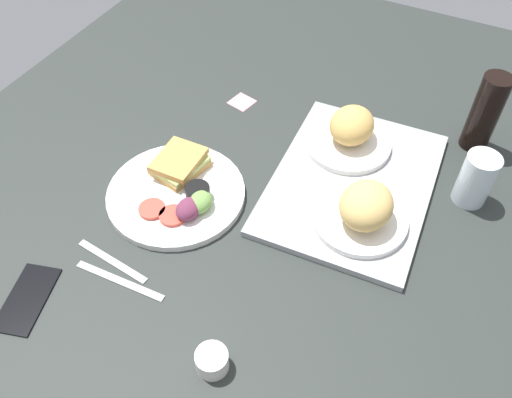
{
  "coord_description": "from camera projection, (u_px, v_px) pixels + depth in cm",
  "views": [
    {
      "loc": [
        65.76,
        35.34,
        85.9
      ],
      "look_at": [
        2.0,
        3.0,
        4.0
      ],
      "focal_mm": 37.28,
      "sensor_mm": 36.0,
      "label": 1
    }
  ],
  "objects": [
    {
      "name": "soda_bottle",
      "position": [
        485.0,
        113.0,
        1.18
      ],
      "size": [
        6.4,
        6.4,
        18.93
      ],
      "primitive_type": "cylinder",
      "color": "black",
      "rests_on": "ground_plane"
    },
    {
      "name": "espresso_cup",
      "position": [
        212.0,
        361.0,
        0.88
      ],
      "size": [
        5.6,
        5.6,
        4.0
      ],
      "primitive_type": "cylinder",
      "color": "silver",
      "rests_on": "ground_plane"
    },
    {
      "name": "fork",
      "position": [
        112.0,
        261.0,
        1.03
      ],
      "size": [
        3.22,
        17.05,
        0.5
      ],
      "primitive_type": "cube",
      "rotation": [
        0.0,
        0.0,
        1.46
      ],
      "color": "#B7B7BC",
      "rests_on": "ground_plane"
    },
    {
      "name": "drinking_glass",
      "position": [
        476.0,
        179.0,
        1.1
      ],
      "size": [
        7.03,
        7.03,
        12.07
      ],
      "primitive_type": "cylinder",
      "color": "silver",
      "rests_on": "ground_plane"
    },
    {
      "name": "cell_phone",
      "position": [
        27.0,
        298.0,
        0.98
      ],
      "size": [
        15.83,
        10.89,
        0.8
      ],
      "primitive_type": "cube",
      "rotation": [
        0.0,
        0.0,
        0.28
      ],
      "color": "black",
      "rests_on": "ground_plane"
    },
    {
      "name": "sticky_note",
      "position": [
        242.0,
        102.0,
        1.36
      ],
      "size": [
        6.71,
        6.71,
        0.12
      ],
      "primitive_type": "cube",
      "rotation": [
        0.0,
        0.0,
        -0.22
      ],
      "color": "pink",
      "rests_on": "ground_plane"
    },
    {
      "name": "ground_plane",
      "position": [
        248.0,
        205.0,
        1.15
      ],
      "size": [
        190.0,
        150.0,
        3.0
      ],
      "primitive_type": "cube",
      "color": "#282D2B"
    },
    {
      "name": "plate_with_salad",
      "position": [
        179.0,
        190.0,
        1.14
      ],
      "size": [
        29.57,
        29.57,
        5.4
      ],
      "color": "white",
      "rests_on": "ground_plane"
    },
    {
      "name": "bread_plate_far",
      "position": [
        364.0,
        210.0,
        1.05
      ],
      "size": [
        19.46,
        19.46,
        9.64
      ],
      "color": "white",
      "rests_on": "serving_tray"
    },
    {
      "name": "knife",
      "position": [
        120.0,
        280.0,
        1.0
      ],
      "size": [
        2.21,
        19.04,
        0.5
      ],
      "primitive_type": "cube",
      "rotation": [
        0.0,
        0.0,
        1.61
      ],
      "color": "#B7B7BC",
      "rests_on": "ground_plane"
    },
    {
      "name": "bread_plate_near",
      "position": [
        350.0,
        132.0,
        1.2
      ],
      "size": [
        19.79,
        19.79,
        9.16
      ],
      "color": "white",
      "rests_on": "serving_tray"
    },
    {
      "name": "serving_tray",
      "position": [
        352.0,
        183.0,
        1.16
      ],
      "size": [
        46.77,
        35.46,
        1.6
      ],
      "primitive_type": "cube",
      "rotation": [
        0.0,
        0.0,
        0.06
      ],
      "color": "#9EA0A3",
      "rests_on": "ground_plane"
    }
  ]
}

